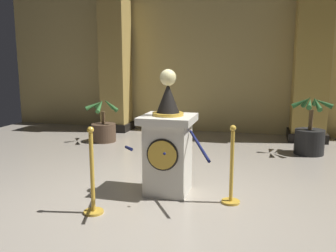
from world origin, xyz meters
TOP-DOWN VIEW (x-y plane):
  - ground_plane at (0.00, 0.00)m, footprint 11.27×11.27m
  - back_wall at (0.00, 4.79)m, footprint 11.27×0.16m
  - pedestal_clock at (0.12, 0.14)m, footprint 0.71×0.71m
  - stanchion_near at (-0.57, -0.77)m, footprint 0.24×0.24m
  - stanchion_far at (1.01, -0.03)m, footprint 0.24×0.24m
  - velvet_rope at (0.22, -0.40)m, footprint 1.20×1.18m
  - column_left at (-2.37, 4.27)m, footprint 0.78×0.78m
  - column_right at (2.37, 4.27)m, footprint 0.89×0.89m
  - potted_palm_left at (-2.12, 2.89)m, footprint 0.75×0.76m
  - potted_palm_right at (2.27, 2.89)m, footprint 0.77×0.75m

SIDE VIEW (x-z plane):
  - ground_plane at x=0.00m, z-range 0.00..0.00m
  - potted_palm_left at x=-2.12m, z-range -0.21..0.80m
  - potted_palm_right at x=2.27m, z-range -0.25..0.94m
  - stanchion_far at x=1.01m, z-range -0.15..0.87m
  - stanchion_near at x=-0.57m, z-range -0.16..0.91m
  - pedestal_clock at x=0.12m, z-range -0.18..1.53m
  - velvet_rope at x=0.22m, z-range 0.68..0.90m
  - column_left at x=-2.37m, z-range -0.01..3.58m
  - column_right at x=2.37m, z-range -0.01..3.58m
  - back_wall at x=0.00m, z-range 0.00..3.74m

